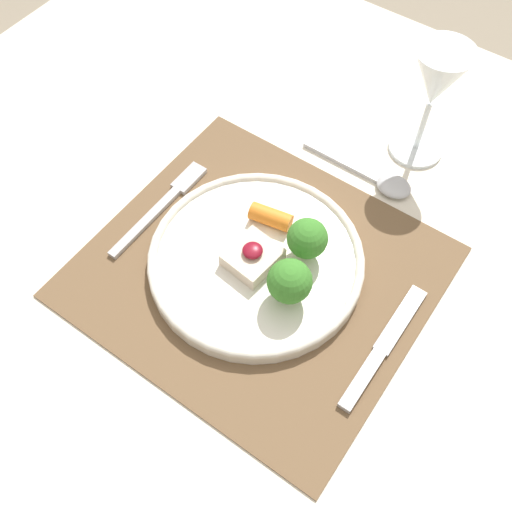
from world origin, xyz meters
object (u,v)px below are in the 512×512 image
at_px(dinner_plate, 261,259).
at_px(knife, 379,354).
at_px(wine_glass_near, 436,84).
at_px(spoon, 381,181).
at_px(fork, 165,202).

height_order(dinner_plate, knife, dinner_plate).
bearing_deg(knife, wine_glass_near, 108.45).
bearing_deg(knife, dinner_plate, 172.20).
distance_m(knife, spoon, 0.26).
height_order(dinner_plate, fork, dinner_plate).
distance_m(dinner_plate, fork, 0.16).
bearing_deg(dinner_plate, wine_glass_near, 77.15).
xyz_separation_m(dinner_plate, spoon, (0.06, 0.21, -0.01)).
distance_m(fork, knife, 0.35).
relative_size(spoon, wine_glass_near, 0.98).
relative_size(dinner_plate, knife, 1.48).
distance_m(dinner_plate, spoon, 0.22).
distance_m(fork, spoon, 0.30).
bearing_deg(wine_glass_near, knife, -70.21).
bearing_deg(fork, dinner_plate, -0.05).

